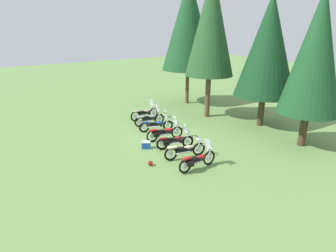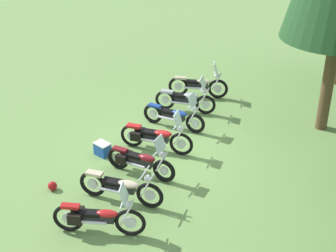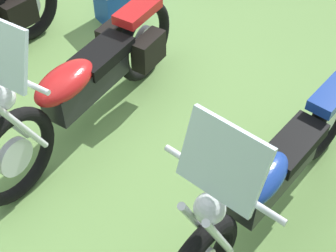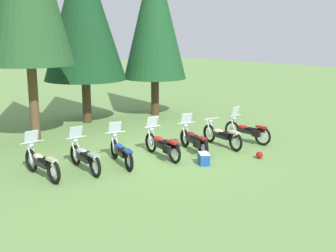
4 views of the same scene
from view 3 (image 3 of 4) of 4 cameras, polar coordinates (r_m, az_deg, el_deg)
ground_plane at (r=4.01m, az=-8.56°, el=-1.20°), size 80.00×80.00×0.00m
motorcycle_2 at (r=3.19m, az=12.05°, el=-5.79°), size 0.97×2.16×1.35m
motorcycle_3 at (r=3.80m, az=-9.39°, el=5.51°), size 0.83×2.31×1.38m
picnic_cooler at (r=5.24m, az=-5.67°, el=14.46°), size 0.53×0.57×0.41m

